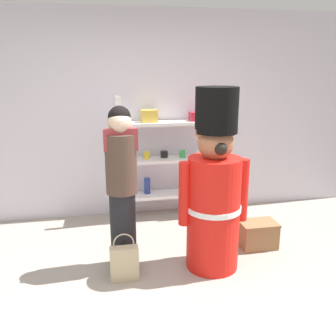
% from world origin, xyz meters
% --- Properties ---
extents(ground_plane, '(6.40, 6.40, 0.00)m').
position_xyz_m(ground_plane, '(0.00, 0.00, 0.00)').
color(ground_plane, '#9E9389').
extents(back_wall, '(6.40, 0.12, 2.60)m').
position_xyz_m(back_wall, '(0.00, 2.20, 1.30)').
color(back_wall, silver).
rests_on(back_wall, ground_plane).
extents(merchandise_shelf, '(1.43, 0.35, 1.56)m').
position_xyz_m(merchandise_shelf, '(0.55, 1.98, 0.81)').
color(merchandise_shelf, white).
rests_on(merchandise_shelf, ground_plane).
extents(teddy_bear_guard, '(0.68, 0.52, 1.73)m').
position_xyz_m(teddy_bear_guard, '(0.65, 0.58, 0.77)').
color(teddy_bear_guard, red).
rests_on(teddy_bear_guard, ground_plane).
extents(person_shopper, '(0.30, 0.29, 1.57)m').
position_xyz_m(person_shopper, '(-0.19, 0.74, 0.84)').
color(person_shopper, black).
rests_on(person_shopper, ground_plane).
extents(shopping_bag, '(0.26, 0.11, 0.46)m').
position_xyz_m(shopping_bag, '(-0.21, 0.49, 0.17)').
color(shopping_bag, '#C1AD89').
rests_on(shopping_bag, ground_plane).
extents(display_crate, '(0.40, 0.28, 0.29)m').
position_xyz_m(display_crate, '(1.26, 0.87, 0.14)').
color(display_crate, olive).
rests_on(display_crate, ground_plane).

